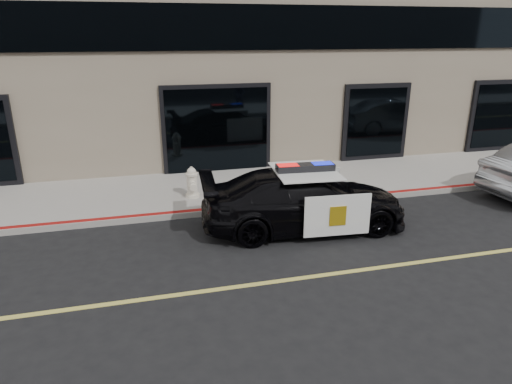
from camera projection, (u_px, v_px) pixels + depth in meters
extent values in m
plane|color=black|center=(333.00, 274.00, 8.73)|extent=(120.00, 120.00, 0.00)
cube|color=gray|center=(262.00, 186.00, 13.50)|extent=(60.00, 3.50, 0.15)
imported|color=black|center=(304.00, 200.00, 10.58)|extent=(2.64, 5.05, 1.38)
cube|color=white|center=(337.00, 216.00, 9.74)|extent=(1.47, 0.14, 0.92)
cube|color=white|center=(311.00, 186.00, 11.58)|extent=(1.47, 0.14, 0.92)
cube|color=white|center=(305.00, 171.00, 10.35)|extent=(1.50, 1.76, 0.02)
cube|color=gold|center=(338.00, 216.00, 9.72)|extent=(0.37, 0.04, 0.44)
cube|color=black|center=(305.00, 168.00, 10.32)|extent=(1.35, 0.44, 0.16)
cube|color=red|center=(288.00, 168.00, 10.25)|extent=(0.48, 0.33, 0.15)
cube|color=#0C19CC|center=(322.00, 166.00, 10.38)|extent=(0.48, 0.33, 0.15)
cylinder|color=silver|center=(193.00, 195.00, 12.35)|extent=(0.38, 0.38, 0.09)
cylinder|color=silver|center=(192.00, 184.00, 12.25)|extent=(0.28, 0.28, 0.53)
cylinder|color=silver|center=(192.00, 174.00, 12.16)|extent=(0.33, 0.33, 0.06)
sphere|color=silver|center=(192.00, 172.00, 12.14)|extent=(0.24, 0.24, 0.24)
cylinder|color=silver|center=(191.00, 168.00, 12.10)|extent=(0.07, 0.07, 0.07)
cylinder|color=silver|center=(191.00, 180.00, 12.39)|extent=(0.14, 0.13, 0.14)
cylinder|color=silver|center=(193.00, 184.00, 12.06)|extent=(0.14, 0.13, 0.14)
cylinder|color=silver|center=(193.00, 187.00, 12.06)|extent=(0.18, 0.15, 0.18)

